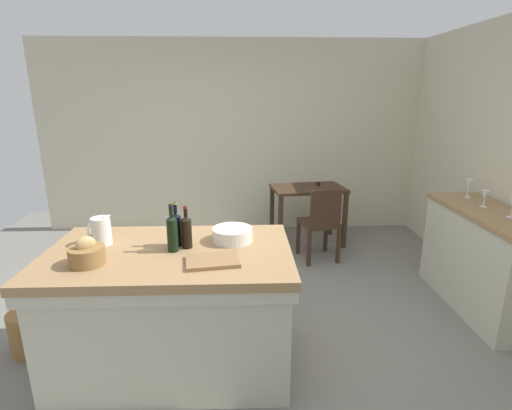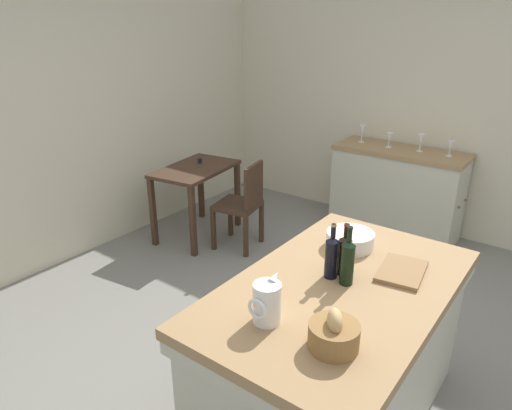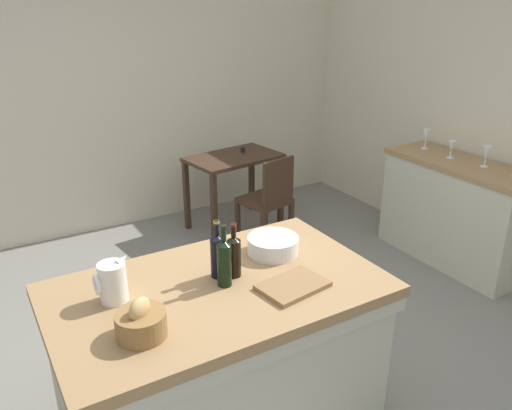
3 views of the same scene
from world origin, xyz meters
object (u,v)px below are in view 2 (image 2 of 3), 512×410
Objects in this scene: wash_bowl at (350,240)px; bread_basket at (334,334)px; wine_glass_far_left at (450,146)px; writing_desk at (196,179)px; wine_glass_right at (362,131)px; wine_bottle_green at (347,261)px; cutting_board at (402,271)px; pitcher at (267,303)px; wooden_chair at (243,203)px; wine_glass_left at (421,140)px; side_cabinet at (396,191)px; island_table at (335,349)px; wine_bottle_dark at (345,254)px; wine_bottle_amber at (332,256)px; wine_glass_middle at (389,137)px.

wash_bowl is 0.95m from bread_basket.
wash_bowl is 2.27m from wine_glass_far_left.
writing_desk is 2.53m from wine_glass_far_left.
writing_desk is 1.85m from wine_glass_right.
wine_glass_far_left is (2.66, 0.23, 0.01)m from wine_bottle_green.
wash_bowl is 0.87× the size of cutting_board.
wash_bowl is at bearing 1.95° from pitcher.
wooden_chair is 2.74m from bread_basket.
writing_desk is 5.55× the size of wine_glass_left.
side_cabinet is 1.66m from wooden_chair.
writing_desk is (-1.32, 1.64, 0.17)m from side_cabinet.
writing_desk is 6.43× the size of wine_glass_far_left.
bread_basket is 3.43m from wine_glass_right.
island_table is 0.54m from wine_bottle_dark.
wooden_chair is 1.93m from wash_bowl.
side_cabinet reaches higher than wooden_chair.
writing_desk is at bearing 126.92° from wine_glass_left.
wash_bowl is 0.92× the size of wine_bottle_amber.
pitcher is 0.72× the size of cutting_board.
wine_bottle_dark reaches higher than island_table.
wine_glass_far_left is 0.92m from wine_glass_right.
side_cabinet is 1.39× the size of writing_desk.
writing_desk is 2.87m from pitcher.
wooden_chair is 1.66m from wine_glass_middle.
wooden_chair is at bearing 154.65° from wine_glass_right.
wine_bottle_dark reaches higher than pitcher.
wine_bottle_amber is 1.77× the size of wine_glass_left.
wine_bottle_green reaches higher than side_cabinet.
wine_glass_middle is (2.62, 0.74, 0.01)m from wine_bottle_amber.
bread_basket is at bearing -157.91° from wash_bowl.
side_cabinet is 0.74m from wine_glass_right.
wine_glass_right is (0.00, 0.92, 0.02)m from wine_glass_far_left.
wine_glass_left reaches higher than side_cabinet.
wine_bottle_dark is 0.95× the size of wine_bottle_amber.
pitcher reaches higher than wooden_chair.
wine_bottle_dark reaches higher than bread_basket.
wine_bottle_green reaches higher than wine_bottle_dark.
wine_bottle_green reaches higher than wine_glass_left.
writing_desk is 3.39× the size of wash_bowl.
pitcher is 1.30× the size of wine_glass_right.
wooden_chair is (-1.26, 1.07, 0.02)m from side_cabinet.
writing_desk is 3.12m from bread_basket.
wash_bowl is (0.91, 0.03, -0.05)m from pitcher.
wine_bottle_amber is 2.05× the size of wine_glass_far_left.
pitcher is 1.09× the size of bread_basket.
wine_glass_far_left and wine_glass_middle have the same top height.
wooden_chair is at bearing 52.30° from wine_bottle_green.
wine_bottle_dark is at bearing -163.06° from wine_glass_middle.
wooden_chair is (1.40, 1.76, -0.00)m from island_table.
wine_glass_left reaches higher than cutting_board.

